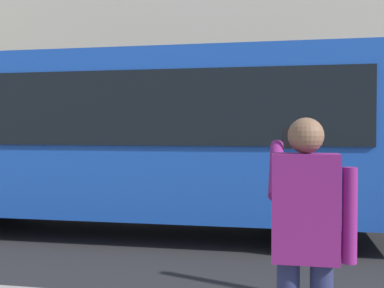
# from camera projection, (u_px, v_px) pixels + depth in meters

# --- Properties ---
(ground_plane) EXTENTS (60.00, 60.00, 0.00)m
(ground_plane) POSITION_uv_depth(u_px,v_px,m) (255.00, 237.00, 8.01)
(ground_plane) COLOR #232326
(red_bus) EXTENTS (9.05, 2.54, 3.08)m
(red_bus) POSITION_uv_depth(u_px,v_px,m) (131.00, 135.00, 8.36)
(red_bus) COLOR #1947AD
(red_bus) RESTS_ON ground_plane
(pedestrian_photographer) EXTENTS (0.53, 0.52, 1.70)m
(pedestrian_photographer) POSITION_uv_depth(u_px,v_px,m) (306.00, 233.00, 2.95)
(pedestrian_photographer) COLOR #1E2347
(pedestrian_photographer) RESTS_ON sidewalk_curb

